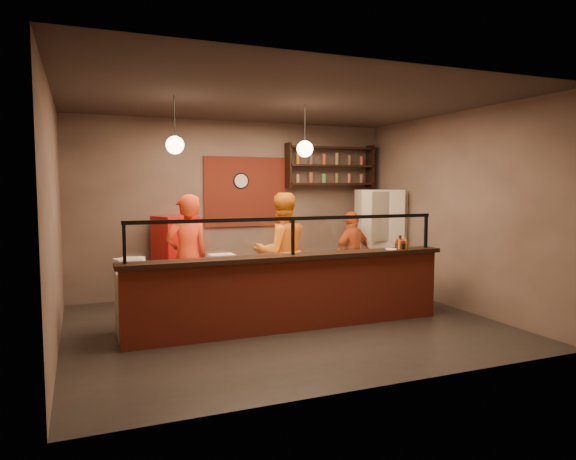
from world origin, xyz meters
name	(u,v)px	position (x,y,z in m)	size (l,w,h in m)	color
floor	(285,325)	(0.00, 0.00, 0.00)	(6.00, 6.00, 0.00)	black
ceiling	(285,100)	(0.00, 0.00, 3.20)	(6.00, 6.00, 0.00)	#342C28
wall_back	(235,208)	(0.00, 2.50, 1.60)	(6.00, 6.00, 0.00)	#736055
wall_left	(54,220)	(-3.00, 0.00, 1.60)	(5.00, 5.00, 0.00)	#736055
wall_right	(454,211)	(3.00, 0.00, 1.60)	(5.00, 5.00, 0.00)	#736055
wall_front	(380,228)	(0.00, -2.50, 1.60)	(6.00, 6.00, 0.00)	#736055
brick_patch	(246,192)	(0.20, 2.47, 1.90)	(1.60, 0.04, 1.30)	#993321
service_counter	(293,295)	(0.00, -0.30, 0.50)	(4.60, 0.25, 1.00)	#993321
counter_ledge	(293,257)	(0.00, -0.30, 1.03)	(4.70, 0.37, 0.06)	black
worktop_cabinet	(280,293)	(0.00, 0.20, 0.42)	(4.60, 0.75, 0.85)	gray
worktop	(280,263)	(0.00, 0.20, 0.88)	(4.60, 0.75, 0.05)	white
sneeze_guard	(293,232)	(0.00, -0.30, 1.37)	(4.50, 0.05, 0.52)	white
wall_shelving	(331,166)	(1.90, 2.32, 2.40)	(1.84, 0.28, 0.85)	black
wall_clock	(241,181)	(0.10, 2.46, 2.10)	(0.30, 0.30, 0.04)	black
pendant_left	(175,145)	(-1.50, 0.20, 2.55)	(0.24, 0.24, 0.77)	black
pendant_right	(305,149)	(0.40, 0.20, 2.55)	(0.24, 0.24, 0.77)	black
cook_left	(187,257)	(-1.23, 0.87, 0.94)	(0.69, 0.45, 1.88)	red
cook_mid	(282,252)	(0.27, 0.82, 0.95)	(0.92, 0.72, 1.90)	#C96613
cook_right	(352,254)	(1.82, 1.27, 0.78)	(0.91, 0.38, 1.55)	#D14913
fridge	(378,240)	(2.60, 1.65, 0.97)	(0.81, 0.75, 1.93)	beige
red_cooler	(176,259)	(-1.18, 2.15, 0.75)	(0.64, 0.59, 1.49)	red
pizza_dough	(318,260)	(0.58, 0.11, 0.91)	(0.52, 0.52, 0.01)	white
prep_tub_a	(133,263)	(-2.07, 0.32, 0.97)	(0.30, 0.24, 0.15)	white
prep_tub_b	(127,264)	(-2.15, 0.23, 0.98)	(0.31, 0.25, 0.15)	silver
prep_tub_c	(222,260)	(-0.91, 0.06, 0.98)	(0.33, 0.27, 0.17)	white
rolling_pin	(250,260)	(-0.41, 0.33, 0.93)	(0.06, 0.06, 0.36)	gold
condiment_caddy	(401,246)	(1.78, -0.30, 1.10)	(0.16, 0.13, 0.09)	black
pepper_mill	(400,242)	(1.78, -0.25, 1.16)	(0.04, 0.04, 0.20)	black
small_plate	(391,249)	(1.58, -0.33, 1.07)	(0.17, 0.17, 0.01)	silver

